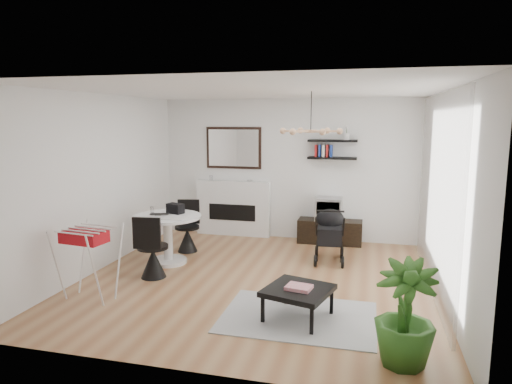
% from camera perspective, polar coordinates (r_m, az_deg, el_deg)
% --- Properties ---
extents(floor, '(5.00, 5.00, 0.00)m').
position_cam_1_polar(floor, '(6.75, 0.16, -10.98)').
color(floor, '#935E38').
rests_on(floor, ground).
extents(ceiling, '(5.00, 5.00, 0.00)m').
position_cam_1_polar(ceiling, '(6.35, 0.17, 12.56)').
color(ceiling, white).
rests_on(ceiling, wall_back).
extents(wall_back, '(5.00, 0.00, 5.00)m').
position_cam_1_polar(wall_back, '(8.84, 4.09, 2.82)').
color(wall_back, white).
rests_on(wall_back, floor).
extents(wall_left, '(0.00, 5.00, 5.00)m').
position_cam_1_polar(wall_left, '(7.42, -18.94, 1.12)').
color(wall_left, white).
rests_on(wall_left, floor).
extents(wall_right, '(0.00, 5.00, 5.00)m').
position_cam_1_polar(wall_right, '(6.30, 22.81, -0.46)').
color(wall_right, white).
rests_on(wall_right, floor).
extents(sheer_curtain, '(0.04, 3.60, 2.60)m').
position_cam_1_polar(sheer_curtain, '(6.48, 21.68, -0.14)').
color(sheer_curtain, white).
rests_on(sheer_curtain, wall_right).
extents(fireplace, '(1.50, 0.17, 2.16)m').
position_cam_1_polar(fireplace, '(9.11, -2.87, -1.19)').
color(fireplace, white).
rests_on(fireplace, floor).
extents(shelf_lower, '(0.90, 0.25, 0.04)m').
position_cam_1_polar(shelf_lower, '(8.58, 9.50, 4.21)').
color(shelf_lower, black).
rests_on(shelf_lower, wall_back).
extents(shelf_upper, '(0.90, 0.25, 0.04)m').
position_cam_1_polar(shelf_upper, '(8.55, 9.56, 6.34)').
color(shelf_upper, black).
rests_on(shelf_upper, wall_back).
extents(pendant_lamp, '(0.90, 0.90, 0.10)m').
position_cam_1_polar(pendant_lamp, '(6.50, 6.86, 7.57)').
color(pendant_lamp, tan).
rests_on(pendant_lamp, ceiling).
extents(tv_console, '(1.18, 0.41, 0.44)m').
position_cam_1_polar(tv_console, '(8.72, 9.21, -4.90)').
color(tv_console, black).
rests_on(tv_console, floor).
extents(crt_tv, '(0.49, 0.42, 0.42)m').
position_cam_1_polar(crt_tv, '(8.62, 9.09, -2.09)').
color(crt_tv, '#A8A9AB').
rests_on(crt_tv, tv_console).
extents(dining_table, '(1.08, 1.08, 0.79)m').
position_cam_1_polar(dining_table, '(7.51, -10.95, -4.90)').
color(dining_table, white).
rests_on(dining_table, floor).
extents(laptop, '(0.35, 0.28, 0.02)m').
position_cam_1_polar(laptop, '(7.46, -12.05, -2.83)').
color(laptop, black).
rests_on(laptop, dining_table).
extents(black_bag, '(0.31, 0.24, 0.16)m').
position_cam_1_polar(black_bag, '(7.58, -10.05, -2.04)').
color(black_bag, black).
rests_on(black_bag, dining_table).
extents(newspaper, '(0.36, 0.30, 0.01)m').
position_cam_1_polar(newspaper, '(7.24, -10.10, -3.19)').
color(newspaper, silver).
rests_on(newspaper, dining_table).
extents(drinking_glass, '(0.06, 0.06, 0.10)m').
position_cam_1_polar(drinking_glass, '(7.72, -12.86, -2.17)').
color(drinking_glass, white).
rests_on(drinking_glass, dining_table).
extents(chair_far, '(0.45, 0.46, 0.90)m').
position_cam_1_polar(chair_far, '(8.17, -8.56, -5.39)').
color(chair_far, black).
rests_on(chair_far, floor).
extents(chair_near, '(0.45, 0.47, 0.95)m').
position_cam_1_polar(chair_near, '(6.93, -12.80, -8.04)').
color(chair_near, black).
rests_on(chair_near, floor).
extents(drying_rack, '(0.70, 0.67, 0.95)m').
position_cam_1_polar(drying_rack, '(6.32, -20.19, -8.20)').
color(drying_rack, white).
rests_on(drying_rack, floor).
extents(stroller, '(0.53, 0.81, 0.95)m').
position_cam_1_polar(stroller, '(7.61, 9.18, -5.54)').
color(stroller, black).
rests_on(stroller, floor).
extents(rug, '(1.79, 1.30, 0.01)m').
position_cam_1_polar(rug, '(5.61, 5.32, -15.28)').
color(rug, '#989898').
rests_on(rug, floor).
extents(coffee_table, '(0.87, 0.87, 0.36)m').
position_cam_1_polar(coffee_table, '(5.46, 5.28, -12.26)').
color(coffee_table, black).
rests_on(coffee_table, rug).
extents(magazines, '(0.32, 0.27, 0.04)m').
position_cam_1_polar(magazines, '(5.41, 5.38, -11.79)').
color(magazines, '#CF3346').
rests_on(magazines, coffee_table).
extents(potted_plant, '(0.64, 0.64, 1.02)m').
position_cam_1_polar(potted_plant, '(4.66, 18.12, -14.25)').
color(potted_plant, '#2A5C1A').
rests_on(potted_plant, floor).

